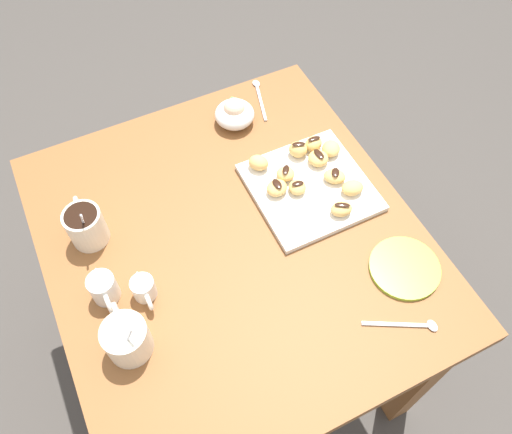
{
  "coord_description": "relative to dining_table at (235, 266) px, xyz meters",
  "views": [
    {
      "loc": [
        -0.59,
        0.23,
        1.8
      ],
      "look_at": [
        0.02,
        -0.07,
        0.76
      ],
      "focal_mm": 36.47,
      "sensor_mm": 36.0,
      "label": 1
    }
  ],
  "objects": [
    {
      "name": "dining_table",
      "position": [
        0.0,
        0.0,
        0.0
      ],
      "size": [
        0.94,
        0.86,
        0.74
      ],
      "color": "brown",
      "rests_on": "ground_plane"
    },
    {
      "name": "beignet_5",
      "position": [
        0.16,
        -0.14,
        0.17
      ],
      "size": [
        0.07,
        0.07,
        0.04
      ],
      "primitive_type": "ellipsoid",
      "rotation": [
        0.0,
        0.0,
        3.92
      ],
      "color": "#E5B260",
      "rests_on": "pastry_plate_square"
    },
    {
      "name": "chocolate_drizzle_10",
      "position": [
        0.05,
        -0.2,
        0.18
      ],
      "size": [
        0.02,
        0.03,
        0.0
      ],
      "primitive_type": "ellipsoid",
      "rotation": [
        0.0,
        0.0,
        4.53
      ],
      "color": "black",
      "rests_on": "beignet_10"
    },
    {
      "name": "beignet_2",
      "position": [
        0.12,
        -0.33,
        0.17
      ],
      "size": [
        0.07,
        0.07,
        0.03
      ],
      "primitive_type": "ellipsoid",
      "rotation": [
        0.0,
        0.0,
        2.59
      ],
      "color": "#E5B260",
      "rests_on": "pastry_plate_square"
    },
    {
      "name": "chocolate_drizzle_0",
      "position": [
        -0.06,
        -0.26,
        0.19
      ],
      "size": [
        0.03,
        0.04,
        0.0
      ],
      "primitive_type": "ellipsoid",
      "rotation": [
        0.0,
        0.0,
        4.17
      ],
      "color": "black",
      "rests_on": "beignet_0"
    },
    {
      "name": "loose_spoon_near_saucer",
      "position": [
        0.4,
        -0.27,
        0.14
      ],
      "size": [
        0.16,
        0.05,
        0.01
      ],
      "color": "silver",
      "rests_on": "dining_table"
    },
    {
      "name": "beignet_7",
      "position": [
        -0.01,
        -0.32,
        0.17
      ],
      "size": [
        0.05,
        0.06,
        0.03
      ],
      "primitive_type": "ellipsoid",
      "rotation": [
        0.0,
        0.0,
        2.97
      ],
      "color": "#E5B260",
      "rests_on": "pastry_plate_square"
    },
    {
      "name": "pastry_plate_square",
      "position": [
        0.05,
        -0.23,
        0.15
      ],
      "size": [
        0.28,
        0.28,
        0.02
      ],
      "primitive_type": "cube",
      "color": "silver",
      "rests_on": "dining_table"
    },
    {
      "name": "beignet_6",
      "position": [
        0.07,
        -0.15,
        0.17
      ],
      "size": [
        0.06,
        0.07,
        0.03
      ],
      "primitive_type": "ellipsoid",
      "rotation": [
        0.0,
        0.0,
        3.51
      ],
      "color": "#E5B260",
      "rests_on": "pastry_plate_square"
    },
    {
      "name": "ground_plane",
      "position": [
        0.0,
        0.0,
        -0.61
      ],
      "size": [
        8.0,
        8.0,
        0.0
      ],
      "primitive_type": "plane",
      "color": "#423D38"
    },
    {
      "name": "loose_spoon_by_plate",
      "position": [
        -0.36,
        -0.25,
        0.14
      ],
      "size": [
        0.09,
        0.14,
        0.01
      ],
      "color": "silver",
      "rests_on": "dining_table"
    },
    {
      "name": "coffee_mug_cream_left",
      "position": [
        -0.15,
        0.3,
        0.19
      ],
      "size": [
        0.13,
        0.09,
        0.14
      ],
      "color": "silver",
      "rests_on": "dining_table"
    },
    {
      "name": "chocolate_drizzle_9",
      "position": [
        0.15,
        -0.3,
        0.19
      ],
      "size": [
        0.02,
        0.03,
        0.0
      ],
      "primitive_type": "ellipsoid",
      "rotation": [
        0.0,
        0.0,
        1.49
      ],
      "color": "black",
      "rests_on": "beignet_9"
    },
    {
      "name": "chocolate_sauce_pitcher",
      "position": [
        -0.05,
        0.23,
        0.17
      ],
      "size": [
        0.09,
        0.05,
        0.06
      ],
      "color": "silver",
      "rests_on": "dining_table"
    },
    {
      "name": "chocolate_drizzle_6",
      "position": [
        0.07,
        -0.15,
        0.19
      ],
      "size": [
        0.03,
        0.02,
        0.0
      ],
      "primitive_type": "ellipsoid",
      "rotation": [
        0.0,
        0.0,
        3.2
      ],
      "color": "black",
      "rests_on": "beignet_6"
    },
    {
      "name": "beignet_3",
      "position": [
        0.1,
        -0.19,
        0.17
      ],
      "size": [
        0.06,
        0.06,
        0.03
      ],
      "primitive_type": "ellipsoid",
      "rotation": [
        0.0,
        0.0,
        5.62
      ],
      "color": "#E5B260",
      "rests_on": "pastry_plate_square"
    },
    {
      "name": "coffee_mug_cream_right",
      "position": [
        0.15,
        0.3,
        0.19
      ],
      "size": [
        0.13,
        0.09,
        0.15
      ],
      "color": "silver",
      "rests_on": "dining_table"
    },
    {
      "name": "chocolate_drizzle_4",
      "position": [
        0.1,
        -0.29,
        0.19
      ],
      "size": [
        0.04,
        0.02,
        0.0
      ],
      "primitive_type": "ellipsoid",
      "rotation": [
        0.0,
        0.0,
        0.11
      ],
      "color": "black",
      "rests_on": "beignet_4"
    },
    {
      "name": "beignet_1",
      "position": [
        0.15,
        -0.25,
        0.17
      ],
      "size": [
        0.06,
        0.06,
        0.04
      ],
      "primitive_type": "ellipsoid",
      "rotation": [
        0.0,
        0.0,
        4.04
      ],
      "color": "#E5B260",
      "rests_on": "pastry_plate_square"
    },
    {
      "name": "chocolate_drizzle_3",
      "position": [
        0.1,
        -0.19,
        0.19
      ],
      "size": [
        0.03,
        0.03,
        0.0
      ],
      "primitive_type": "ellipsoid",
      "rotation": [
        0.0,
        0.0,
        5.61
      ],
      "color": "black",
      "rests_on": "beignet_3"
    },
    {
      "name": "beignet_0",
      "position": [
        -0.06,
        -0.26,
        0.17
      ],
      "size": [
        0.05,
        0.06,
        0.03
      ],
      "primitive_type": "ellipsoid",
      "rotation": [
        0.0,
        0.0,
        4.52
      ],
      "color": "#E5B260",
      "rests_on": "pastry_plate_square"
    },
    {
      "name": "beignet_8",
      "position": [
        0.04,
        -0.3,
        0.17
      ],
      "size": [
        0.07,
        0.07,
        0.03
      ],
      "primitive_type": "ellipsoid",
      "rotation": [
        0.0,
        0.0,
        2.52
      ],
      "color": "#E5B260",
      "rests_on": "pastry_plate_square"
    },
    {
      "name": "ice_cream_bowl",
      "position": [
        0.34,
        -0.16,
        0.17
      ],
      "size": [
        0.11,
        0.11,
        0.08
      ],
      "color": "silver",
      "rests_on": "dining_table"
    },
    {
      "name": "beignet_4",
      "position": [
        0.1,
        -0.29,
        0.17
      ],
      "size": [
        0.06,
        0.06,
        0.03
      ],
      "primitive_type": "ellipsoid",
      "rotation": [
        0.0,
        0.0,
        0.23
      ],
      "color": "#E5B260",
      "rests_on": "pastry_plate_square"
    },
    {
      "name": "cream_pitcher_white",
      "position": [
        -0.01,
        0.31,
        0.18
      ],
      "size": [
        0.1,
        0.06,
        0.07
      ],
      "color": "silver",
      "rests_on": "dining_table"
    },
    {
      "name": "chocolate_drizzle_8",
      "position": [
        0.04,
        -0.3,
        0.19
      ],
      "size": [
        0.04,
        0.03,
        0.0
      ],
      "primitive_type": "ellipsoid",
      "rotation": [
        0.0,
        0.0,
        2.59
      ],
      "color": "black",
      "rests_on": "beignet_8"
    },
    {
      "name": "chocolate_drizzle_1",
      "position": [
        0.15,
        -0.25,
        0.19
      ],
      "size": [
        0.03,
        0.04,
        0.0
      ],
      "primitive_type": "ellipsoid",
      "rotation": [
        0.0,
        0.0,
        4.37
      ],
      "color": "black",
      "rests_on": "beignet_1"
    },
    {
      "name": "beignet_10",
      "position": [
        0.05,
        -0.2,
        0.17
      ],
      "size": [
        0.05,
        0.05,
        0.03
      ],
      "primitive_type": "ellipsoid",
      "rotation": [
        0.0,
        0.0,
        4.54
      ],
      "color": "#E5B260",
      "rests_on": "pastry_plate_square"
    },
    {
      "name": "saucer_lime_left",
      "position": [
        -0.24,
        -0.32,
        0.14
      ],
      "size": [
        0.16,
        0.16,
        0.01
      ],
      "primitive_type": "cylinder",
      "color": "#9EC633",
      "rests_on": "dining_table"
    },
    {
      "name": "beignet_9",
      "position": [
        0.15,
        -0.3,
        0.17
      ],
      "size": [
        0.05,
        0.06,
        0.04
      ],
      "primitive_type": "ellipsoid",
      "rotation": [
        0.0,
        0.0,
        1.93
      ],
      "color": "#E5B260",
      "rests_on": "pastry_plate_square"
    }
  ]
}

